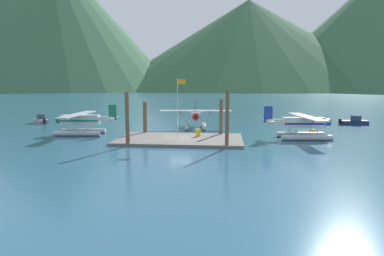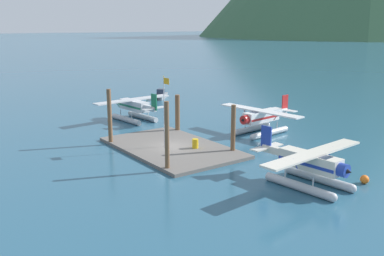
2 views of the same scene
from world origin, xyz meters
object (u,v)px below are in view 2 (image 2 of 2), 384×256
(seaplane_silver_port_fwd, at_px, (134,108))
(seaplane_white_bow_centre, at_px, (261,120))
(mooring_buoy, at_px, (365,179))
(flagpole, at_px, (165,104))
(seaplane_cream_stbd_fwd, at_px, (310,166))
(fuel_drum, at_px, (195,144))
(boat_grey_open_west, at_px, (161,95))

(seaplane_silver_port_fwd, xyz_separation_m, seaplane_white_bow_centre, (14.05, 8.03, 0.00))
(mooring_buoy, distance_m, seaplane_silver_port_fwd, 29.95)
(flagpole, bearing_deg, seaplane_cream_stbd_fwd, 13.66)
(seaplane_silver_port_fwd, bearing_deg, seaplane_white_bow_centre, 29.75)
(flagpole, distance_m, seaplane_white_bow_centre, 12.28)
(flagpole, distance_m, seaplane_cream_stbd_fwd, 15.01)
(flagpole, xyz_separation_m, fuel_drum, (1.99, 2.09, -3.73))
(fuel_drum, xyz_separation_m, seaplane_silver_port_fwd, (-15.31, 1.80, 0.84))
(mooring_buoy, relative_size, seaplane_cream_stbd_fwd, 0.06)
(flagpole, bearing_deg, seaplane_silver_port_fwd, 163.73)
(fuel_drum, bearing_deg, flagpole, -133.62)
(flagpole, bearing_deg, fuel_drum, 46.38)
(flagpole, xyz_separation_m, seaplane_white_bow_centre, (0.73, 11.92, -2.89))
(seaplane_white_bow_centre, height_order, boat_grey_open_west, seaplane_white_bow_centre)
(mooring_buoy, height_order, seaplane_white_bow_centre, seaplane_white_bow_centre)
(seaplane_cream_stbd_fwd, bearing_deg, boat_grey_open_west, 163.38)
(flagpole, relative_size, mooring_buoy, 10.21)
(seaplane_cream_stbd_fwd, xyz_separation_m, boat_grey_open_west, (-40.09, 11.97, -1.09))
(flagpole, height_order, mooring_buoy, flagpole)
(seaplane_white_bow_centre, bearing_deg, seaplane_silver_port_fwd, -150.25)
(flagpole, xyz_separation_m, seaplane_cream_stbd_fwd, (14.31, 3.48, -2.89))
(mooring_buoy, height_order, seaplane_silver_port_fwd, seaplane_silver_port_fwd)
(seaplane_cream_stbd_fwd, xyz_separation_m, seaplane_silver_port_fwd, (-27.64, 0.41, 0.00))
(seaplane_cream_stbd_fwd, bearing_deg, seaplane_white_bow_centre, 148.15)
(seaplane_cream_stbd_fwd, distance_m, seaplane_white_bow_centre, 15.99)
(seaplane_white_bow_centre, distance_m, boat_grey_open_west, 26.76)
(flagpole, distance_m, fuel_drum, 4.71)
(fuel_drum, bearing_deg, seaplane_silver_port_fwd, 173.30)
(flagpole, height_order, fuel_drum, flagpole)
(fuel_drum, bearing_deg, seaplane_white_bow_centre, 97.31)
(seaplane_cream_stbd_fwd, relative_size, seaplane_white_bow_centre, 1.00)
(fuel_drum, relative_size, seaplane_white_bow_centre, 0.08)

